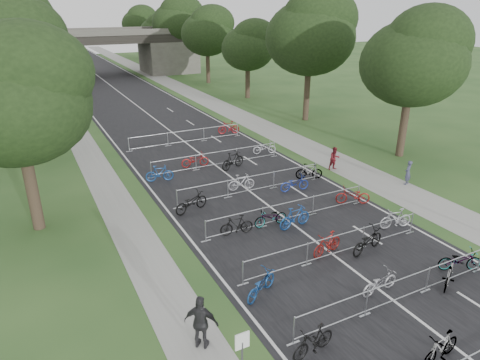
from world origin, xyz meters
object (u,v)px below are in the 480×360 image
(pedestrian_a, at_px, (408,173))
(park_sign, at_px, (242,349))
(pedestrian_b, at_px, (335,159))
(pedestrian_c, at_px, (201,323))
(overpass_bridge, at_px, (96,53))
(bike_1, at_px, (441,348))

(pedestrian_a, bearing_deg, park_sign, 6.00)
(pedestrian_b, distance_m, pedestrian_c, 17.89)
(pedestrian_b, relative_size, pedestrian_c, 0.82)
(overpass_bridge, height_order, park_sign, overpass_bridge)
(park_sign, distance_m, pedestrian_c, 1.95)
(overpass_bridge, distance_m, pedestrian_b, 49.69)
(park_sign, xyz_separation_m, pedestrian_c, (-0.51, 1.85, -0.30))
(overpass_bridge, distance_m, park_sign, 62.41)
(overpass_bridge, bearing_deg, pedestrian_a, -80.20)
(overpass_bridge, height_order, bike_1, overpass_bridge)
(overpass_bridge, xyz_separation_m, pedestrian_c, (-7.31, -60.15, -2.57))
(overpass_bridge, xyz_separation_m, park_sign, (-6.80, -62.00, -2.27))
(park_sign, relative_size, pedestrian_a, 1.19)
(park_sign, distance_m, pedestrian_b, 18.72)
(pedestrian_a, distance_m, pedestrian_c, 17.90)
(overpass_bridge, height_order, pedestrian_b, overpass_bridge)
(park_sign, height_order, pedestrian_b, park_sign)
(bike_1, bearing_deg, park_sign, -115.61)
(bike_1, relative_size, pedestrian_b, 1.10)
(park_sign, relative_size, pedestrian_b, 1.16)
(pedestrian_b, xyz_separation_m, pedestrian_c, (-14.11, -11.00, 0.18))
(park_sign, xyz_separation_m, pedestrian_b, (13.60, 12.85, -0.48))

